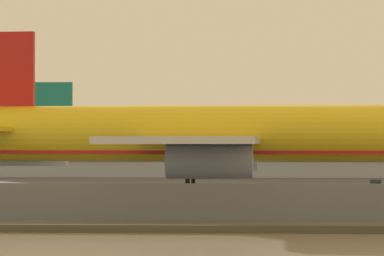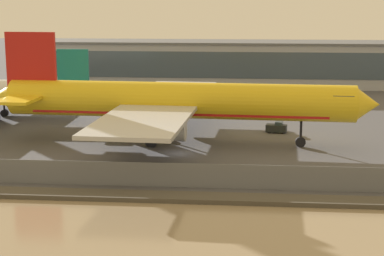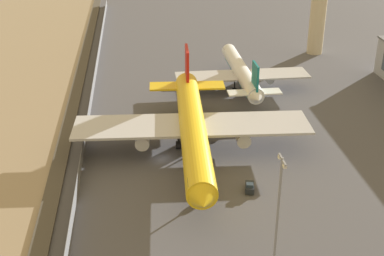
% 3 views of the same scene
% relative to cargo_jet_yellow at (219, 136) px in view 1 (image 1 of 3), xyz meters
% --- Properties ---
extents(ground_plane, '(500.00, 500.00, 0.00)m').
position_rel_cargo_jet_yellow_xyz_m(ground_plane, '(1.64, -6.29, -6.16)').
color(ground_plane, '#4C4C51').
extents(shoreline_seawall, '(320.00, 3.00, 0.50)m').
position_rel_cargo_jet_yellow_xyz_m(shoreline_seawall, '(1.64, -26.79, -5.91)').
color(shoreline_seawall, '#474238').
rests_on(shoreline_seawall, ground).
extents(perimeter_fence, '(280.00, 0.10, 2.79)m').
position_rel_cargo_jet_yellow_xyz_m(perimeter_fence, '(1.64, -22.29, -4.76)').
color(perimeter_fence, slate).
rests_on(perimeter_fence, ground).
extents(cargo_jet_yellow, '(56.71, 48.75, 16.14)m').
position_rel_cargo_jet_yellow_xyz_m(cargo_jet_yellow, '(0.00, 0.00, 0.00)').
color(cargo_jet_yellow, yellow).
rests_on(cargo_jet_yellow, ground).
extents(baggage_tug, '(3.45, 2.19, 1.80)m').
position_rel_cargo_jet_yellow_xyz_m(baggage_tug, '(15.42, 8.78, -5.35)').
color(baggage_tug, '#1E2328').
rests_on(baggage_tug, ground).
extents(terminal_building, '(118.42, 14.70, 10.73)m').
position_rel_cargo_jet_yellow_xyz_m(terminal_building, '(14.83, 64.90, -0.78)').
color(terminal_building, '#9EA3AD').
rests_on(terminal_building, ground).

